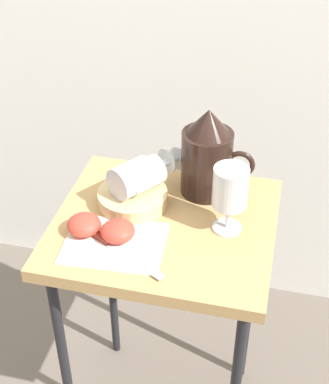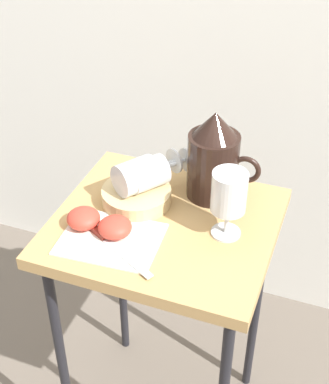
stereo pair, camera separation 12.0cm
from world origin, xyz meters
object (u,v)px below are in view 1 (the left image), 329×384
object	(u,v)px
wine_glass_tipped_far	(133,177)
apple_half_right	(118,231)
pitcher	(207,160)
knife	(108,243)
wine_glass_upright	(230,191)
wine_glass_tipped_near	(144,174)
table	(164,250)
basket_tray	(133,198)
apple_half_left	(84,225)

from	to	relation	value
wine_glass_tipped_far	apple_half_right	world-z (taller)	wine_glass_tipped_far
pitcher	knife	size ratio (longest dim) A/B	1.01
wine_glass_upright	apple_half_right	xyz separation A→B (m)	(-0.22, -0.09, -0.08)
wine_glass_upright	wine_glass_tipped_near	distance (m)	0.21
wine_glass_upright	pitcher	bearing A→B (deg)	118.65
table	wine_glass_upright	bearing A→B (deg)	3.11
wine_glass_upright	knife	distance (m)	0.28
pitcher	apple_half_right	size ratio (longest dim) A/B	2.97
table	basket_tray	bearing A→B (deg)	152.78
basket_tray	wine_glass_tipped_near	size ratio (longest dim) A/B	1.00
apple_half_right	knife	size ratio (longest dim) A/B	0.34
wine_glass_upright	knife	world-z (taller)	wine_glass_upright
wine_glass_tipped_near	apple_half_left	size ratio (longest dim) A/B	2.20
wine_glass_upright	wine_glass_tipped_far	bearing A→B (deg)	169.59
table	apple_half_right	bearing A→B (deg)	-134.30
wine_glass_tipped_far	table	bearing A→B (deg)	-30.19
wine_glass_upright	apple_half_right	world-z (taller)	wine_glass_upright
wine_glass_tipped_near	wine_glass_upright	bearing A→B (deg)	-16.63
pitcher	apple_half_left	bearing A→B (deg)	-136.48
table	apple_half_left	size ratio (longest dim) A/B	9.87
pitcher	basket_tray	bearing A→B (deg)	-149.14
pitcher	knife	world-z (taller)	pitcher
pitcher	knife	bearing A→B (deg)	-124.24
pitcher	wine_glass_upright	bearing A→B (deg)	-61.35
wine_glass_upright	wine_glass_tipped_near	size ratio (longest dim) A/B	0.98
table	wine_glass_tipped_far	world-z (taller)	wine_glass_tipped_far
wine_glass_tipped_near	wine_glass_tipped_far	world-z (taller)	wine_glass_tipped_far
pitcher	wine_glass_tipped_far	xyz separation A→B (m)	(-0.15, -0.09, -0.01)
knife	apple_half_left	bearing A→B (deg)	156.44
apple_half_right	knife	world-z (taller)	apple_half_right
table	wine_glass_upright	xyz separation A→B (m)	(0.14, 0.01, 0.19)
pitcher	apple_half_left	distance (m)	0.32
basket_tray	knife	world-z (taller)	basket_tray
wine_glass_upright	wine_glass_tipped_near	world-z (taller)	wine_glass_upright
pitcher	apple_half_left	xyz separation A→B (m)	(-0.22, -0.21, -0.06)
apple_half_right	wine_glass_tipped_far	bearing A→B (deg)	90.62
apple_half_left	apple_half_right	world-z (taller)	same
wine_glass_tipped_near	pitcher	bearing A→B (deg)	27.47
table	wine_glass_upright	size ratio (longest dim) A/B	4.60
apple_half_left	knife	bearing A→B (deg)	-23.56
table	apple_half_left	bearing A→B (deg)	-153.34
wine_glass_tipped_near	knife	size ratio (longest dim) A/B	0.75
wine_glass_upright	wine_glass_tipped_far	size ratio (longest dim) A/B	0.94
wine_glass_upright	wine_glass_tipped_far	world-z (taller)	wine_glass_upright
table	pitcher	world-z (taller)	pitcher
pitcher	apple_half_right	xyz separation A→B (m)	(-0.15, -0.22, -0.06)
table	knife	world-z (taller)	knife
apple_half_left	apple_half_right	size ratio (longest dim) A/B	1.00
wine_glass_tipped_far	apple_half_left	distance (m)	0.15
wine_glass_tipped_far	apple_half_right	distance (m)	0.14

